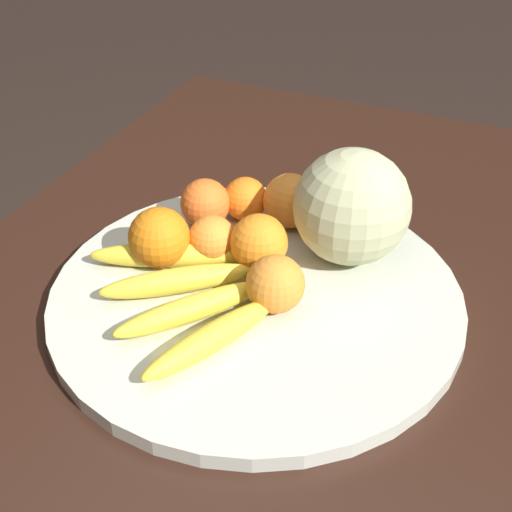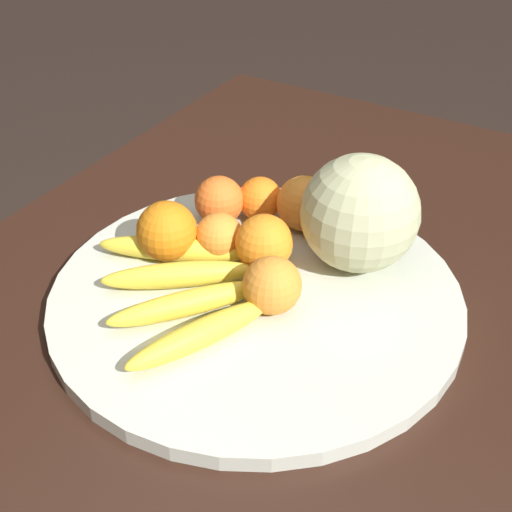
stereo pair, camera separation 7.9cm
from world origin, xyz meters
TOP-DOWN VIEW (x-y plane):
  - kitchen_table at (0.00, 0.00)m, footprint 1.29×0.89m
  - fruit_bowl at (0.04, 0.06)m, footprint 0.48×0.48m
  - melon at (0.15, -0.02)m, footprint 0.14×0.14m
  - banana_bunch at (-0.01, 0.12)m, footprint 0.25×0.25m
  - orange_front_left at (0.05, 0.18)m, footprint 0.07×0.07m
  - orange_front_right at (0.02, 0.03)m, footprint 0.07×0.07m
  - orange_mid_center at (0.15, 0.17)m, footprint 0.06×0.06m
  - orange_back_left at (0.09, 0.07)m, footprint 0.07×0.07m
  - orange_back_right at (0.18, 0.13)m, footprint 0.06×0.06m
  - orange_top_small at (0.19, 0.07)m, footprint 0.07×0.07m
  - orange_side_extra at (0.08, 0.13)m, footprint 0.06×0.06m

SIDE VIEW (x-z plane):
  - kitchen_table at x=0.00m, z-range 0.27..1.02m
  - fruit_bowl at x=0.04m, z-range 0.75..0.77m
  - banana_bunch at x=-0.01m, z-range 0.77..0.80m
  - orange_back_right at x=0.18m, z-range 0.77..0.83m
  - orange_side_extra at x=0.08m, z-range 0.77..0.83m
  - orange_mid_center at x=0.15m, z-range 0.77..0.84m
  - orange_front_right at x=0.02m, z-range 0.77..0.84m
  - orange_back_left at x=0.09m, z-range 0.77..0.84m
  - orange_top_small at x=0.19m, z-range 0.77..0.84m
  - orange_front_left at x=0.05m, z-range 0.77..0.85m
  - melon at x=0.15m, z-range 0.77..0.91m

